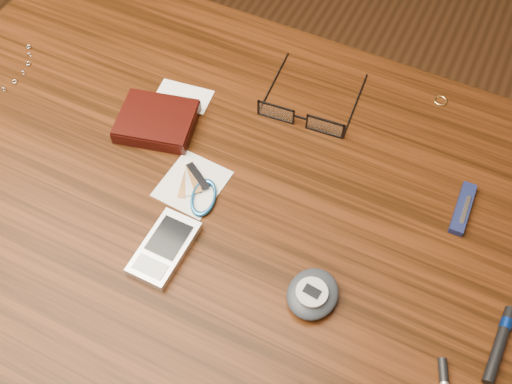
# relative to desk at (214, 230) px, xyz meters

# --- Properties ---
(ground) EXTENTS (3.80, 3.80, 0.00)m
(ground) POSITION_rel_desk_xyz_m (0.00, 0.00, -0.65)
(ground) COLOR #472814
(ground) RESTS_ON ground
(desk) EXTENTS (1.00, 0.70, 0.75)m
(desk) POSITION_rel_desk_xyz_m (0.00, 0.00, 0.00)
(desk) COLOR #341608
(desk) RESTS_ON ground
(wallet_and_card) EXTENTS (0.13, 0.15, 0.02)m
(wallet_and_card) POSITION_rel_desk_xyz_m (-0.12, 0.07, 0.11)
(wallet_and_card) COLOR black
(wallet_and_card) RESTS_ON desk
(eyeglasses) EXTENTS (0.14, 0.15, 0.03)m
(eyeglasses) POSITION_rel_desk_xyz_m (0.06, 0.17, 0.12)
(eyeglasses) COLOR black
(eyeglasses) RESTS_ON desk
(gold_ring) EXTENTS (0.02, 0.02, 0.00)m
(gold_ring) POSITION_rel_desk_xyz_m (0.23, 0.30, 0.10)
(gold_ring) COLOR #F1C56E
(gold_ring) RESTS_ON desk
(pda_phone) EXTENTS (0.05, 0.10, 0.02)m
(pda_phone) POSITION_rel_desk_xyz_m (-0.01, -0.10, 0.11)
(pda_phone) COLOR silver
(pda_phone) RESTS_ON desk
(pedometer) EXTENTS (0.07, 0.07, 0.03)m
(pedometer) POSITION_rel_desk_xyz_m (0.18, -0.08, 0.11)
(pedometer) COLOR #22262C
(pedometer) RESTS_ON desk
(notepad_keys) EXTENTS (0.10, 0.09, 0.01)m
(notepad_keys) POSITION_rel_desk_xyz_m (-0.01, -0.01, 0.11)
(notepad_keys) COLOR silver
(notepad_keys) RESTS_ON desk
(pocket_knife) EXTENTS (0.02, 0.08, 0.01)m
(pocket_knife) POSITION_rel_desk_xyz_m (0.31, 0.12, 0.11)
(pocket_knife) COLOR #111239
(pocket_knife) RESTS_ON desk
(black_blue_pen) EXTENTS (0.02, 0.10, 0.01)m
(black_blue_pen) POSITION_rel_desk_xyz_m (0.40, -0.04, 0.11)
(black_blue_pen) COLOR black
(black_blue_pen) RESTS_ON desk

